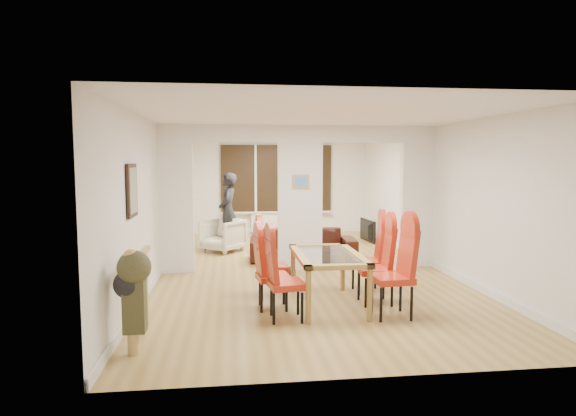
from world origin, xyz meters
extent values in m
cube|color=#A28141|center=(0.00, 0.00, 0.00)|extent=(5.00, 9.00, 0.01)
cube|color=white|center=(0.00, 0.00, 1.30)|extent=(5.00, 0.18, 2.60)
cube|color=black|center=(0.00, 4.44, 1.50)|extent=(3.00, 0.08, 1.80)
cube|color=white|center=(0.00, 4.40, 0.30)|extent=(1.40, 0.08, 0.50)
sphere|color=orange|center=(0.30, 3.30, 2.15)|extent=(0.36, 0.36, 0.36)
cube|color=gray|center=(-2.47, -2.40, 1.60)|extent=(0.04, 0.52, 0.67)
cube|color=#4C8CD8|center=(0.00, -0.10, 1.60)|extent=(0.30, 0.03, 0.25)
imported|color=black|center=(0.17, 0.77, 0.31)|extent=(2.14, 0.95, 0.61)
imported|color=beige|center=(-1.43, 1.89, 0.35)|extent=(1.08, 1.08, 0.71)
imported|color=black|center=(-1.31, 2.14, 0.85)|extent=(0.66, 0.47, 1.71)
imported|color=black|center=(2.00, 2.81, 0.27)|extent=(0.94, 0.20, 0.54)
cylinder|color=#143F19|center=(0.29, 2.43, 0.36)|extent=(0.07, 0.07, 0.29)
imported|color=black|center=(0.25, 2.50, 0.24)|extent=(0.21, 0.21, 0.05)
camera|label=1|loc=(-1.25, -8.59, 1.96)|focal=30.00mm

